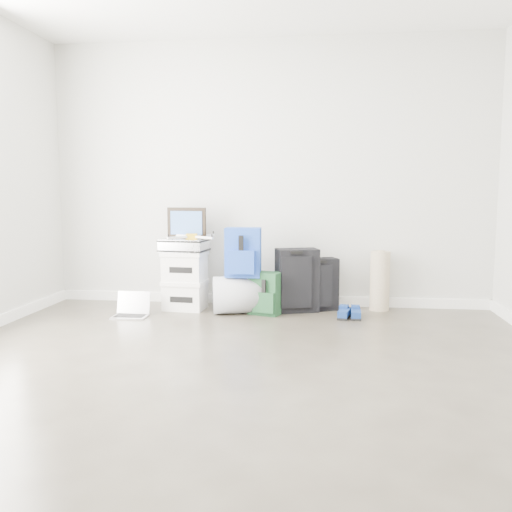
# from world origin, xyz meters

# --- Properties ---
(ground) EXTENTS (5.00, 5.00, 0.00)m
(ground) POSITION_xyz_m (0.00, 0.00, 0.00)
(ground) COLOR #352F26
(ground) RESTS_ON ground
(room_envelope) EXTENTS (4.52, 5.02, 2.71)m
(room_envelope) POSITION_xyz_m (0.00, 0.02, 1.72)
(room_envelope) COLOR beige
(room_envelope) RESTS_ON ground
(boxes_stack) EXTENTS (0.43, 0.36, 0.58)m
(boxes_stack) POSITION_xyz_m (-0.80, 2.15, 0.29)
(boxes_stack) COLOR silver
(boxes_stack) RESTS_ON ground
(briefcase) EXTENTS (0.47, 0.37, 0.13)m
(briefcase) POSITION_xyz_m (-0.80, 2.15, 0.65)
(briefcase) COLOR #B2B2B7
(briefcase) RESTS_ON boxes_stack
(painting) EXTENTS (0.41, 0.09, 0.31)m
(painting) POSITION_xyz_m (-0.80, 2.25, 0.86)
(painting) COLOR black
(painting) RESTS_ON briefcase
(drone) EXTENTS (0.50, 0.50, 0.05)m
(drone) POSITION_xyz_m (-0.72, 2.13, 0.73)
(drone) COLOR gold
(drone) RESTS_ON briefcase
(duffel_bag) EXTENTS (0.66, 0.50, 0.36)m
(duffel_bag) POSITION_xyz_m (-0.20, 2.05, 0.18)
(duffel_bag) COLOR gray
(duffel_bag) RESTS_ON ground
(blue_backpack) EXTENTS (0.34, 0.25, 0.47)m
(blue_backpack) POSITION_xyz_m (-0.20, 2.02, 0.59)
(blue_backpack) COLOR #172495
(blue_backpack) RESTS_ON duffel_bag
(large_suitcase) EXTENTS (0.45, 0.36, 0.62)m
(large_suitcase) POSITION_xyz_m (0.31, 2.18, 0.31)
(large_suitcase) COLOR black
(large_suitcase) RESTS_ON ground
(green_backpack) EXTENTS (0.33, 0.29, 0.41)m
(green_backpack) POSITION_xyz_m (0.02, 2.01, 0.20)
(green_backpack) COLOR #123120
(green_backpack) RESTS_ON ground
(carry_on) EXTENTS (0.38, 0.32, 0.52)m
(carry_on) POSITION_xyz_m (0.54, 2.27, 0.26)
(carry_on) COLOR black
(carry_on) RESTS_ON ground
(shoes) EXTENTS (0.23, 0.25, 0.08)m
(shoes) POSITION_xyz_m (0.82, 1.95, 0.04)
(shoes) COLOR black
(shoes) RESTS_ON ground
(rolled_rug) EXTENTS (0.19, 0.19, 0.59)m
(rolled_rug) POSITION_xyz_m (1.13, 2.34, 0.29)
(rolled_rug) COLOR tan
(rolled_rug) RESTS_ON ground
(laptop) EXTENTS (0.32, 0.23, 0.23)m
(laptop) POSITION_xyz_m (-1.23, 1.78, 0.05)
(laptop) COLOR silver
(laptop) RESTS_ON ground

